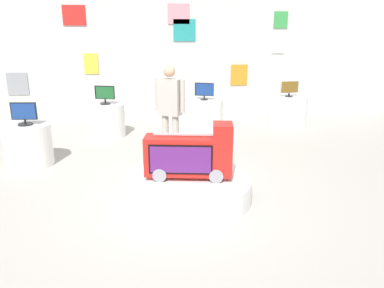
{
  "coord_description": "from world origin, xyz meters",
  "views": [
    {
      "loc": [
        -0.31,
        -4.74,
        2.22
      ],
      "look_at": [
        0.31,
        0.37,
        0.65
      ],
      "focal_mm": 35.06,
      "sensor_mm": 36.0,
      "label": 1
    }
  ],
  "objects_px": {
    "tv_on_far_right": "(204,90)",
    "shopper_browsing_near_truck": "(170,106)",
    "main_display_pedestal": "(188,188)",
    "display_pedestal_left_rear": "(107,120)",
    "tv_on_right_rear": "(24,113)",
    "display_pedestal_right_rear": "(28,145)",
    "display_pedestal_far_right": "(204,115)",
    "display_pedestal_center_rear": "(288,111)",
    "novelty_firetruck_tv": "(190,156)",
    "tv_on_left_rear": "(105,94)",
    "tv_on_center_rear": "(290,88)"
  },
  "relations": [
    {
      "from": "display_pedestal_right_rear",
      "to": "tv_on_right_rear",
      "type": "relative_size",
      "value": 1.86
    },
    {
      "from": "display_pedestal_left_rear",
      "to": "shopper_browsing_near_truck",
      "type": "distance_m",
      "value": 2.17
    },
    {
      "from": "tv_on_left_rear",
      "to": "display_pedestal_right_rear",
      "type": "xyz_separation_m",
      "value": [
        -1.14,
        -1.68,
        -0.56
      ]
    },
    {
      "from": "shopper_browsing_near_truck",
      "to": "main_display_pedestal",
      "type": "bearing_deg",
      "value": -85.62
    },
    {
      "from": "novelty_firetruck_tv",
      "to": "display_pedestal_center_rear",
      "type": "bearing_deg",
      "value": 53.58
    },
    {
      "from": "main_display_pedestal",
      "to": "display_pedestal_left_rear",
      "type": "relative_size",
      "value": 2.2
    },
    {
      "from": "novelty_firetruck_tv",
      "to": "tv_on_left_rear",
      "type": "xyz_separation_m",
      "value": [
        -1.42,
        3.35,
        0.29
      ]
    },
    {
      "from": "display_pedestal_center_rear",
      "to": "tv_on_right_rear",
      "type": "relative_size",
      "value": 2.12
    },
    {
      "from": "display_pedestal_left_rear",
      "to": "tv_on_left_rear",
      "type": "relative_size",
      "value": 1.85
    },
    {
      "from": "tv_on_left_rear",
      "to": "tv_on_far_right",
      "type": "relative_size",
      "value": 1.01
    },
    {
      "from": "display_pedestal_right_rear",
      "to": "display_pedestal_far_right",
      "type": "bearing_deg",
      "value": 30.4
    },
    {
      "from": "tv_on_center_rear",
      "to": "tv_on_right_rear",
      "type": "distance_m",
      "value": 5.75
    },
    {
      "from": "tv_on_left_rear",
      "to": "tv_on_right_rear",
      "type": "distance_m",
      "value": 2.04
    },
    {
      "from": "tv_on_right_rear",
      "to": "tv_on_far_right",
      "type": "distance_m",
      "value": 3.83
    },
    {
      "from": "tv_on_far_right",
      "to": "shopper_browsing_near_truck",
      "type": "bearing_deg",
      "value": -115.25
    },
    {
      "from": "tv_on_far_right",
      "to": "display_pedestal_center_rear",
      "type": "bearing_deg",
      "value": 4.97
    },
    {
      "from": "display_pedestal_right_rear",
      "to": "tv_on_far_right",
      "type": "xyz_separation_m",
      "value": [
        3.31,
        1.93,
        0.57
      ]
    },
    {
      "from": "display_pedestal_left_rear",
      "to": "display_pedestal_center_rear",
      "type": "bearing_deg",
      "value": 5.77
    },
    {
      "from": "display_pedestal_far_right",
      "to": "tv_on_far_right",
      "type": "relative_size",
      "value": 2.06
    },
    {
      "from": "display_pedestal_center_rear",
      "to": "display_pedestal_right_rear",
      "type": "xyz_separation_m",
      "value": [
        -5.35,
        -2.11,
        0.0
      ]
    },
    {
      "from": "display_pedestal_right_rear",
      "to": "display_pedestal_left_rear",
      "type": "bearing_deg",
      "value": 55.9
    },
    {
      "from": "main_display_pedestal",
      "to": "tv_on_right_rear",
      "type": "bearing_deg",
      "value": 146.88
    },
    {
      "from": "novelty_firetruck_tv",
      "to": "display_pedestal_left_rear",
      "type": "relative_size",
      "value": 1.53
    },
    {
      "from": "tv_on_far_right",
      "to": "shopper_browsing_near_truck",
      "type": "relative_size",
      "value": 0.25
    },
    {
      "from": "shopper_browsing_near_truck",
      "to": "tv_on_center_rear",
      "type": "bearing_deg",
      "value": 35.16
    },
    {
      "from": "display_pedestal_center_rear",
      "to": "tv_on_right_rear",
      "type": "xyz_separation_m",
      "value": [
        -5.35,
        -2.12,
        0.55
      ]
    },
    {
      "from": "display_pedestal_center_rear",
      "to": "shopper_browsing_near_truck",
      "type": "bearing_deg",
      "value": -144.79
    },
    {
      "from": "tv_on_center_rear",
      "to": "shopper_browsing_near_truck",
      "type": "xyz_separation_m",
      "value": [
        -2.94,
        -2.07,
        0.05
      ]
    },
    {
      "from": "display_pedestal_left_rear",
      "to": "display_pedestal_far_right",
      "type": "height_order",
      "value": "same"
    },
    {
      "from": "display_pedestal_left_rear",
      "to": "novelty_firetruck_tv",
      "type": "bearing_deg",
      "value": -67.08
    },
    {
      "from": "main_display_pedestal",
      "to": "shopper_browsing_near_truck",
      "type": "distance_m",
      "value": 1.88
    },
    {
      "from": "tv_on_left_rear",
      "to": "tv_on_far_right",
      "type": "bearing_deg",
      "value": 6.64
    },
    {
      "from": "main_display_pedestal",
      "to": "tv_on_right_rear",
      "type": "relative_size",
      "value": 4.07
    },
    {
      "from": "shopper_browsing_near_truck",
      "to": "display_pedestal_right_rear",
      "type": "bearing_deg",
      "value": -179.16
    },
    {
      "from": "main_display_pedestal",
      "to": "display_pedestal_right_rear",
      "type": "relative_size",
      "value": 2.19
    },
    {
      "from": "display_pedestal_left_rear",
      "to": "display_pedestal_right_rear",
      "type": "bearing_deg",
      "value": -124.1
    },
    {
      "from": "novelty_firetruck_tv",
      "to": "tv_on_left_rear",
      "type": "bearing_deg",
      "value": 112.92
    },
    {
      "from": "tv_on_center_rear",
      "to": "tv_on_far_right",
      "type": "distance_m",
      "value": 2.06
    },
    {
      "from": "main_display_pedestal",
      "to": "display_pedestal_far_right",
      "type": "bearing_deg",
      "value": 78.01
    },
    {
      "from": "shopper_browsing_near_truck",
      "to": "display_pedestal_far_right",
      "type": "bearing_deg",
      "value": 64.84
    },
    {
      "from": "main_display_pedestal",
      "to": "display_pedestal_far_right",
      "type": "relative_size",
      "value": 2.01
    },
    {
      "from": "tv_on_left_rear",
      "to": "novelty_firetruck_tv",
      "type": "bearing_deg",
      "value": -67.08
    },
    {
      "from": "main_display_pedestal",
      "to": "tv_on_left_rear",
      "type": "relative_size",
      "value": 4.09
    },
    {
      "from": "tv_on_center_rear",
      "to": "display_pedestal_right_rear",
      "type": "distance_m",
      "value": 5.78
    },
    {
      "from": "main_display_pedestal",
      "to": "tv_on_left_rear",
      "type": "xyz_separation_m",
      "value": [
        -1.4,
        3.34,
        0.76
      ]
    },
    {
      "from": "novelty_firetruck_tv",
      "to": "display_pedestal_far_right",
      "type": "bearing_deg",
      "value": 78.38
    },
    {
      "from": "tv_on_left_rear",
      "to": "tv_on_far_right",
      "type": "distance_m",
      "value": 2.18
    },
    {
      "from": "main_display_pedestal",
      "to": "display_pedestal_right_rear",
      "type": "bearing_deg",
      "value": 146.82
    },
    {
      "from": "display_pedestal_left_rear",
      "to": "tv_on_right_rear",
      "type": "bearing_deg",
      "value": -124.03
    },
    {
      "from": "display_pedestal_far_right",
      "to": "tv_on_far_right",
      "type": "bearing_deg",
      "value": -70.61
    }
  ]
}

